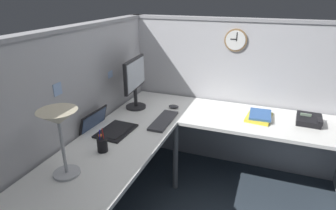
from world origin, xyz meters
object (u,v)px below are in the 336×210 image
Objects in this scene: monitor at (135,80)px; pen_cup at (102,145)px; desk_lamp_dome at (59,123)px; computer_mouse at (174,107)px; book_stack at (259,116)px; wall_clock at (236,40)px; laptop at (106,127)px; office_phone at (310,120)px; keyboard at (164,121)px.

pen_cup is at bearing -170.35° from monitor.
desk_lamp_dome is 2.47× the size of pen_cup.
monitor is 4.81× the size of computer_mouse.
desk_lamp_dome is 1.48× the size of book_stack.
computer_mouse is 0.89m from wall_clock.
laptop is at bearing 8.75° from desk_lamp_dome.
laptop is 0.75m from computer_mouse.
book_stack is at bearing -86.82° from computer_mouse.
computer_mouse is at bearing -12.78° from pen_cup.
book_stack is at bearing -136.39° from wall_clock.
monitor reaches higher than book_stack.
office_phone is 0.42m from book_stack.
monitor reaches higher than office_phone.
keyboard is at bearing 115.15° from book_stack.
laptop is (-0.53, 0.02, -0.27)m from monitor.
monitor is 1.16× the size of keyboard.
desk_lamp_dome is 2.06m from office_phone.
pen_cup is 0.82× the size of wall_clock.
book_stack is at bearing -39.80° from desk_lamp_dome.
keyboard is 2.01× the size of office_phone.
pen_cup is 1.78m from office_phone.
desk_lamp_dome is at bearing -176.13° from monitor.
monitor is 1.66× the size of book_stack.
laptop is 1.77m from office_phone.
pen_cup is at bearing 167.22° from computer_mouse.
keyboard is 0.67m from pen_cup.
keyboard is at bearing 145.57° from wall_clock.
keyboard is 1.05m from desk_lamp_dome.
book_stack is at bearing -82.09° from monitor.
monitor is 1.12× the size of desk_lamp_dome.
monitor is at bearing 108.27° from computer_mouse.
office_phone is at bearing -83.26° from monitor.
book_stack is (0.38, -0.80, 0.01)m from keyboard.
computer_mouse is (0.65, -0.38, -0.01)m from laptop.
computer_mouse is (0.33, 0.02, 0.01)m from keyboard.
laptop is 1.49m from wall_clock.
monitor is 0.88m from pen_cup.
computer_mouse is 0.47× the size of wall_clock.
book_stack is at bearing -46.06° from pen_cup.
monitor is 1.06m from wall_clock.
office_phone reaches higher than computer_mouse.
monitor is 1.16m from desk_lamp_dome.
computer_mouse is 1.35m from desk_lamp_dome.
laptop is at bearing 177.99° from monitor.
book_stack is at bearing -59.97° from laptop.
wall_clock reaches higher than pen_cup.
desk_lamp_dome is 2.08× the size of office_phone.
wall_clock is at bearing 67.40° from office_phone.
keyboard is 0.33m from computer_mouse.
pen_cup is 0.84× the size of office_phone.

